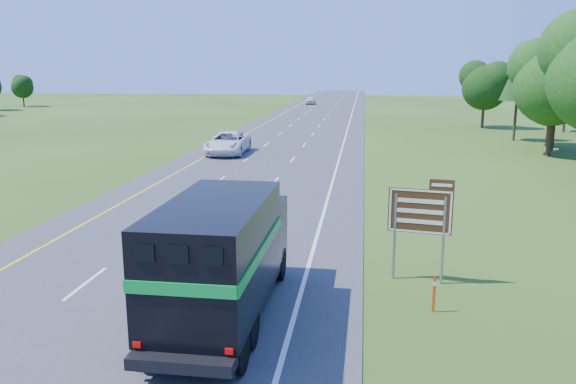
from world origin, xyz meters
The scene contains 7 objects.
road centered at (0.00, 50.00, 0.02)m, with size 15.00×260.00×0.04m, color #38383A.
lane_markings centered at (0.00, 50.00, 0.04)m, with size 11.15×260.00×0.01m.
horse_truck centered at (3.50, 8.95, 1.99)m, with size 2.70×8.28×3.65m.
white_suv centered at (-4.04, 40.54, 0.97)m, with size 3.08×6.69×1.86m, color white.
far_car centered at (-3.41, 108.56, 0.83)m, with size 1.86×4.63×1.58m, color silver.
exit_sign centered at (9.37, 12.82, 2.34)m, with size 2.10×0.42×3.60m.
delineator centered at (9.60, 10.31, 0.63)m, with size 0.10×0.05×1.17m.
Camera 1 is at (7.36, -5.84, 7.17)m, focal length 35.00 mm.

